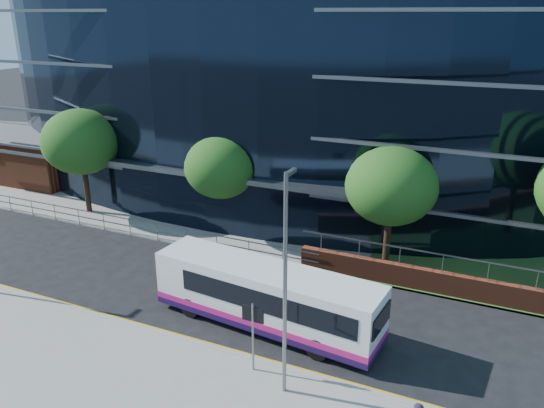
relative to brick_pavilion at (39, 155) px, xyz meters
The scene contains 15 objects.
ground 25.88m from the brick_pavilion, 31.53° to the right, with size 200.00×200.00×0.00m, color black.
pavement_near 28.80m from the brick_pavilion, 40.06° to the right, with size 80.00×8.00×0.15m, color gray.
kerb 26.41m from the brick_pavilion, 33.38° to the right, with size 80.00×0.25×0.16m, color gray.
yellow_line_outer 26.31m from the brick_pavilion, 33.02° to the right, with size 80.00×0.08×0.01m, color gold.
yellow_line_inner 26.23m from the brick_pavilion, 32.74° to the right, with size 80.00×0.08×0.01m, color gold.
far_forecourt 16.30m from the brick_pavilion, ahead, with size 50.00×8.00×0.10m, color gray.
glass_office 20.37m from the brick_pavilion, 22.21° to the left, with size 44.00×23.10×16.00m.
brick_pavilion is the anchor object (origin of this frame).
guard_railings 15.48m from the brick_pavilion, 24.90° to the right, with size 24.00×0.05×1.10m.
street_sign 30.49m from the brick_pavilion, 29.65° to the right, with size 0.85×0.09×2.80m.
tree_far_a 10.48m from the brick_pavilion, 26.55° to the right, with size 4.95×4.95×6.98m.
tree_far_b 19.55m from the brick_pavilion, 11.88° to the right, with size 4.29×4.29×6.05m.
tree_far_c 29.46m from the brick_pavilion, ahead, with size 4.62×4.62×6.51m.
streetlight_east 32.19m from the brick_pavilion, 29.24° to the right, with size 0.15×0.77×8.00m.
city_bus 28.37m from the brick_pavilion, 25.14° to the right, with size 10.25×3.29×2.72m.
Camera 1 is at (11.91, -16.32, 12.66)m, focal length 35.00 mm.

